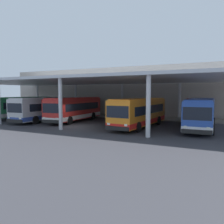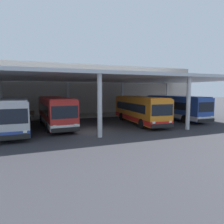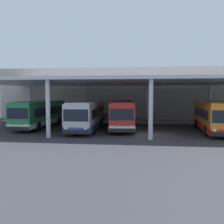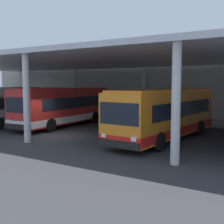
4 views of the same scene
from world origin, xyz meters
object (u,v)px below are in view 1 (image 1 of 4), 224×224
at_px(bus_middle_bay, 75,109).
at_px(banner_sign, 189,106).
at_px(bus_departing, 201,113).
at_px(bus_far_bay, 140,112).
at_px(bench_waiting, 87,111).
at_px(bus_second_bay, 45,109).
at_px(bus_nearest_bay, 22,107).

bearing_deg(bus_middle_bay, banner_sign, 25.94).
distance_m(bus_middle_bay, bus_departing, 15.84).
bearing_deg(banner_sign, bus_far_bay, -117.61).
xyz_separation_m(bus_middle_bay, bus_far_bay, (9.60, -1.38, 0.00)).
relative_size(bus_far_bay, bench_waiting, 5.94).
bearing_deg(bus_second_bay, bus_far_bay, 0.43).
bearing_deg(bus_second_bay, banner_sign, 24.86).
bearing_deg(bus_nearest_bay, bench_waiting, 47.42).
distance_m(bus_second_bay, bus_departing, 19.76).
bearing_deg(bus_nearest_bay, bus_far_bay, -4.13).
bearing_deg(banner_sign, bus_second_bay, -155.14).
height_order(bus_nearest_bay, bus_far_bay, same).
relative_size(bus_second_bay, bus_middle_bay, 0.99).
height_order(bus_second_bay, bus_middle_bay, same).
distance_m(bus_nearest_bay, banner_sign, 24.73).
relative_size(bus_second_bay, bench_waiting, 5.88).
height_order(bus_second_bay, bus_departing, same).
distance_m(bus_departing, banner_sign, 7.22).
xyz_separation_m(bus_middle_bay, bus_departing, (15.84, -0.19, 0.00)).
bearing_deg(bus_middle_bay, bus_departing, -0.70).
relative_size(bus_nearest_bay, bus_middle_bay, 1.00).
distance_m(bus_second_bay, bench_waiting, 9.19).
relative_size(bus_middle_bay, banner_sign, 3.33).
bearing_deg(bench_waiting, bus_departing, -22.52).
distance_m(bus_second_bay, banner_sign, 19.54).
distance_m(bus_nearest_bay, bus_middle_bay, 9.95).
bearing_deg(bus_far_bay, bench_waiting, 144.47).
xyz_separation_m(bench_waiting, banner_sign, (16.83, -0.88, 1.32)).
height_order(bus_departing, banner_sign, banner_sign).
height_order(bus_far_bay, bench_waiting, bus_far_bay).
bearing_deg(bus_middle_bay, bus_far_bay, -8.16).
bearing_deg(bus_nearest_bay, bus_departing, -0.50).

